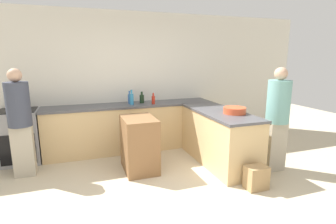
% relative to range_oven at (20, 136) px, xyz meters
% --- Properties ---
extents(ground_plane, '(14.00, 14.00, 0.00)m').
position_rel_range_oven_xyz_m(ground_plane, '(1.97, -2.18, -0.47)').
color(ground_plane, beige).
extents(wall_back, '(8.00, 0.06, 2.70)m').
position_rel_range_oven_xyz_m(wall_back, '(1.97, 0.32, 0.88)').
color(wall_back, silver).
rests_on(wall_back, ground_plane).
extents(counter_back, '(3.28, 0.61, 0.92)m').
position_rel_range_oven_xyz_m(counter_back, '(1.97, 0.00, -0.00)').
color(counter_back, '#D6B27A').
rests_on(counter_back, ground_plane).
extents(counter_peninsula, '(0.69, 1.75, 0.92)m').
position_rel_range_oven_xyz_m(counter_peninsula, '(3.27, -1.15, -0.00)').
color(counter_peninsula, '#D6B27A').
rests_on(counter_peninsula, ground_plane).
extents(range_oven, '(0.65, 0.59, 0.94)m').
position_rel_range_oven_xyz_m(range_oven, '(0.00, 0.00, 0.00)').
color(range_oven, '#99999E').
rests_on(range_oven, ground_plane).
extents(island_table, '(0.51, 0.72, 0.88)m').
position_rel_range_oven_xyz_m(island_table, '(1.89, -1.01, -0.03)').
color(island_table, brown).
rests_on(island_table, ground_plane).
extents(mixing_bowl, '(0.36, 0.36, 0.10)m').
position_rel_range_oven_xyz_m(mixing_bowl, '(3.39, -1.41, 0.51)').
color(mixing_bowl, '#DB512D').
rests_on(mixing_bowl, counter_peninsula).
extents(dish_soap_bottle, '(0.08, 0.08, 0.28)m').
position_rel_range_oven_xyz_m(dish_soap_bottle, '(1.98, -0.04, 0.57)').
color(dish_soap_bottle, '#338CBF').
rests_on(dish_soap_bottle, counter_back).
extents(water_bottle_blue, '(0.06, 0.06, 0.25)m').
position_rel_range_oven_xyz_m(water_bottle_blue, '(1.96, 0.07, 0.56)').
color(water_bottle_blue, '#386BB7').
rests_on(water_bottle_blue, counter_back).
extents(wine_bottle_dark, '(0.09, 0.09, 0.23)m').
position_rel_range_oven_xyz_m(wine_bottle_dark, '(2.20, 0.04, 0.55)').
color(wine_bottle_dark, black).
rests_on(wine_bottle_dark, counter_back).
extents(hot_sauce_bottle, '(0.06, 0.06, 0.21)m').
position_rel_range_oven_xyz_m(hot_sauce_bottle, '(2.39, -0.13, 0.54)').
color(hot_sauce_bottle, red).
rests_on(hot_sauce_bottle, counter_back).
extents(person_by_range, '(0.34, 0.34, 1.67)m').
position_rel_range_oven_xyz_m(person_by_range, '(0.15, -0.63, 0.44)').
color(person_by_range, '#ADA38E').
rests_on(person_by_range, ground_plane).
extents(person_at_peninsula, '(0.35, 0.35, 1.67)m').
position_rel_range_oven_xyz_m(person_at_peninsula, '(3.97, -1.73, 0.44)').
color(person_at_peninsula, '#ADA38E').
rests_on(person_at_peninsula, ground_plane).
extents(paper_bag, '(0.30, 0.21, 0.33)m').
position_rel_range_oven_xyz_m(paper_bag, '(3.29, -2.18, -0.30)').
color(paper_bag, '#A88456').
rests_on(paper_bag, ground_plane).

